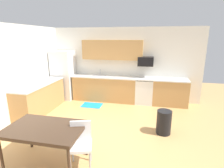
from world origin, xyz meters
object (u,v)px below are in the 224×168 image
(microwave, at_px, (146,61))
(chair_near_table, at_px, (81,141))
(refrigerator, at_px, (64,75))
(trash_bin, at_px, (164,122))
(oven_range, at_px, (144,91))
(dining_table, at_px, (45,130))

(microwave, xyz_separation_m, chair_near_table, (-1.01, -3.68, -1.01))
(refrigerator, height_order, trash_bin, refrigerator)
(refrigerator, height_order, chair_near_table, refrigerator)
(refrigerator, bearing_deg, trash_bin, -28.48)
(chair_near_table, bearing_deg, microwave, 74.71)
(oven_range, height_order, chair_near_table, oven_range)
(refrigerator, xyz_separation_m, dining_table, (1.44, -3.58, -0.23))
(microwave, distance_m, trash_bin, 2.55)
(oven_range, height_order, trash_bin, oven_range)
(chair_near_table, distance_m, trash_bin, 2.19)
(trash_bin, bearing_deg, dining_table, -144.32)
(refrigerator, relative_size, dining_table, 1.32)
(oven_range, bearing_deg, trash_bin, -74.57)
(chair_near_table, bearing_deg, trash_bin, 43.81)
(microwave, distance_m, dining_table, 4.19)
(microwave, bearing_deg, trash_bin, -75.25)
(oven_range, bearing_deg, chair_near_table, -105.69)
(oven_range, distance_m, microwave, 1.07)
(oven_range, bearing_deg, dining_table, -114.30)
(microwave, height_order, trash_bin, microwave)
(oven_range, relative_size, dining_table, 0.65)
(refrigerator, xyz_separation_m, microwave, (3.09, 0.18, 0.59))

